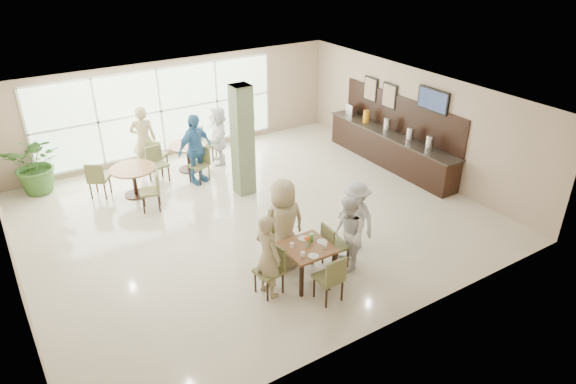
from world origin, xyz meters
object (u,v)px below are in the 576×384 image
potted_plant (36,164)px  adult_a (195,149)px  buffet_counter (390,146)px  adult_standing (143,140)px  teen_far (283,224)px  teen_right (348,234)px  teen_standing (356,216)px  teen_left (268,256)px  main_table (307,251)px  round_table_left (134,174)px  round_table_right (188,151)px  adult_b (218,135)px

potted_plant → adult_a: 3.95m
buffet_counter → adult_standing: bearing=151.6°
buffet_counter → teen_far: buffet_counter is taller
teen_far → teen_right: (1.00, -0.76, -0.16)m
buffet_counter → teen_standing: bearing=-141.6°
teen_right → teen_far: bearing=-109.0°
teen_far → teen_right: 1.26m
buffet_counter → adult_a: buffet_counter is taller
teen_left → adult_a: size_ratio=0.88×
adult_standing → adult_a: bearing=143.4°
buffet_counter → teen_right: bearing=-141.4°
main_table → potted_plant: (-3.66, 6.70, 0.13)m
teen_standing → round_table_left: bearing=-149.4°
buffet_counter → teen_right: 5.29m
teen_standing → adult_a: adult_a is taller
teen_right → teen_standing: size_ratio=1.02×
main_table → teen_right: 0.90m
teen_left → teen_standing: size_ratio=1.08×
teen_left → teen_standing: bearing=-91.6°
round_table_right → adult_standing: bearing=153.2°
teen_standing → adult_a: (-1.55, 4.67, 0.18)m
round_table_right → adult_b: size_ratio=0.62×
teen_far → adult_a: size_ratio=1.00×
adult_b → teen_left: bearing=4.6°
teen_right → teen_standing: bearing=147.8°
round_table_left → teen_left: size_ratio=0.68×
teen_far → teen_right: teen_far is taller
teen_standing → buffet_counter: bearing=125.7°
main_table → teen_far: size_ratio=0.47×
teen_right → main_table: bearing=-78.0°
teen_left → teen_right: teen_left is taller
teen_right → adult_standing: size_ratio=0.82×
adult_standing → teen_left: bearing=111.0°
potted_plant → teen_left: size_ratio=0.94×
buffet_counter → teen_left: bearing=-151.6°
teen_standing → adult_a: 4.93m
adult_b → round_table_right: bearing=-67.8°
round_table_right → adult_standing: adult_standing is taller
round_table_left → teen_right: bearing=-64.2°
main_table → adult_a: adult_a is taller
potted_plant → teen_standing: 8.14m
round_table_left → potted_plant: (-1.98, 1.48, 0.20)m
main_table → adult_standing: size_ratio=0.47×
round_table_left → adult_standing: adult_standing is taller
teen_standing → adult_b: adult_b is taller
main_table → teen_left: teen_left is taller
teen_right → adult_a: bearing=-151.2°
buffet_counter → teen_left: buffet_counter is taller
teen_right → round_table_right: bearing=-153.8°
main_table → teen_far: 0.73m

